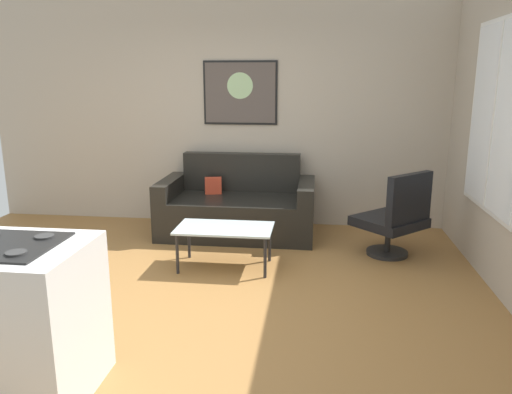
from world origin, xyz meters
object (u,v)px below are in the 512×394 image
Objects in this scene: wall_painting at (240,93)px; coffee_table at (225,231)px; armchair at (396,217)px; couch at (238,209)px.

coffee_table is at bearing -87.00° from wall_painting.
coffee_table is 1.78m from armchair.
coffee_table is at bearing -163.36° from armchair.
couch reaches higher than coffee_table.
armchair is (1.70, 0.51, 0.05)m from coffee_table.
wall_painting is (-0.03, 0.49, 1.35)m from couch.
couch is at bearing 161.22° from armchair.
armchair is 0.99× the size of wall_painting.
coffee_table is 2.04m from wall_painting.
wall_painting reaches higher than coffee_table.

